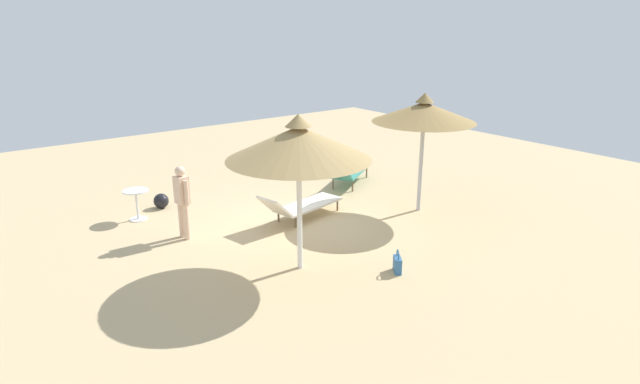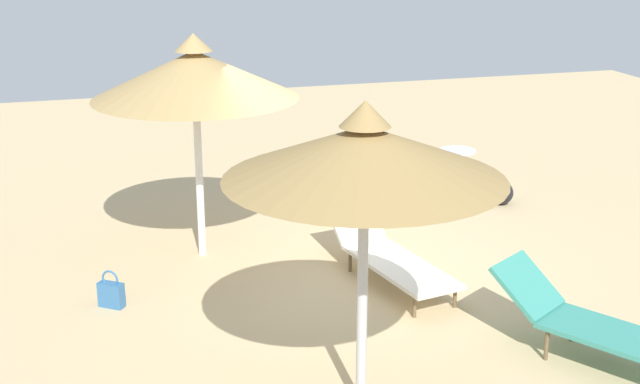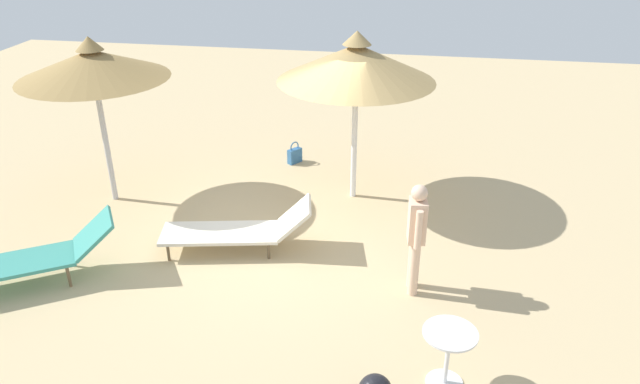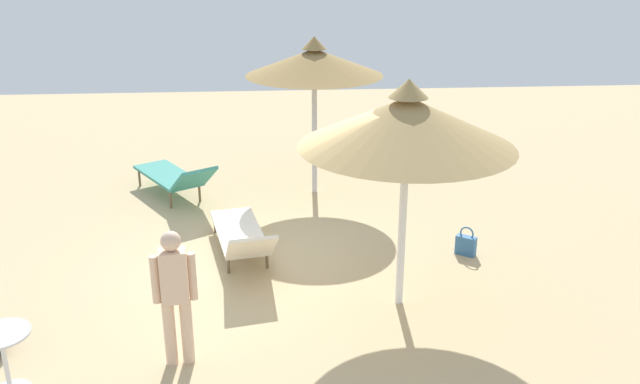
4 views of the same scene
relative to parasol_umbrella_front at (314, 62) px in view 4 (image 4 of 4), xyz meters
name	(u,v)px [view 4 (image 4 of 4)]	position (x,y,z in m)	size (l,w,h in m)	color
ground	(277,272)	(0.75, 3.05, -2.44)	(24.00, 24.00, 0.10)	tan
parasol_umbrella_front	(314,62)	(0.00, 0.00, 0.00)	(2.40, 2.40, 2.83)	#B2B2B7
parasol_umbrella_far_right	(407,122)	(-0.81, 4.11, 0.00)	(2.58, 2.58, 2.90)	white
lounge_chair_near_right	(242,236)	(1.23, 2.64, -2.04)	(1.07, 2.32, 0.78)	silver
lounge_chair_center	(175,176)	(2.51, 0.15, -1.97)	(1.73, 2.23, 0.84)	teal
person_standing_back	(175,291)	(1.83, 5.22, -1.50)	(0.47, 0.25, 1.58)	beige
handbag	(466,244)	(-2.05, 2.80, -2.23)	(0.31, 0.27, 0.45)	#336699
side_table_round	(3,352)	(3.51, 5.63, -1.90)	(0.59, 0.59, 0.71)	silver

